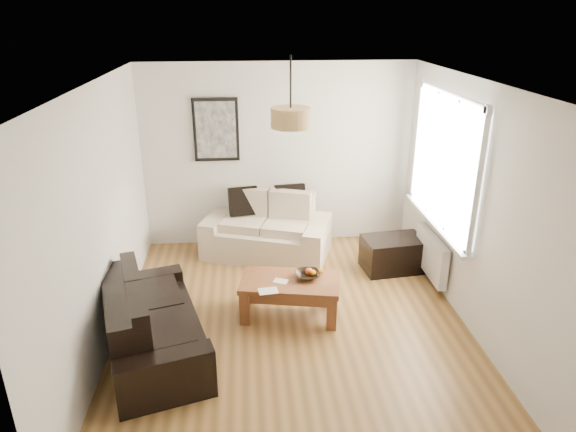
{
  "coord_description": "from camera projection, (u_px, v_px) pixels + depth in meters",
  "views": [
    {
      "loc": [
        -0.47,
        -4.76,
        3.23
      ],
      "look_at": [
        0.0,
        0.6,
        1.05
      ],
      "focal_mm": 31.84,
      "sensor_mm": 36.0,
      "label": 1
    }
  ],
  "objects": [
    {
      "name": "wall_left",
      "position": [
        101.0,
        222.0,
        5.0
      ],
      "size": [
        0.04,
        4.5,
        2.6
      ],
      "primitive_type": null,
      "color": "silver",
      "rests_on": "floor"
    },
    {
      "name": "poster",
      "position": [
        216.0,
        130.0,
        6.99
      ],
      "size": [
        0.62,
        0.04,
        0.87
      ],
      "primitive_type": null,
      "color": "black",
      "rests_on": "wall_back"
    },
    {
      "name": "orange_b",
      "position": [
        321.0,
        271.0,
        5.77
      ],
      "size": [
        0.07,
        0.07,
        0.06
      ],
      "primitive_type": "sphere",
      "rotation": [
        0.0,
        0.0,
        0.02
      ],
      "color": "orange",
      "rests_on": "fruit_bowl"
    },
    {
      "name": "ottoman",
      "position": [
        393.0,
        254.0,
        6.76
      ],
      "size": [
        0.84,
        0.59,
        0.45
      ],
      "primitive_type": "cube",
      "rotation": [
        0.0,
        0.0,
        0.12
      ],
      "color": "black",
      "rests_on": "floor"
    },
    {
      "name": "cushion_right",
      "position": [
        290.0,
        199.0,
        7.21
      ],
      "size": [
        0.43,
        0.19,
        0.42
      ],
      "primitive_type": "cube",
      "rotation": [
        0.0,
        0.0,
        0.15
      ],
      "color": "black",
      "rests_on": "loveseat_cream"
    },
    {
      "name": "wall_back",
      "position": [
        278.0,
        156.0,
        7.23
      ],
      "size": [
        3.8,
        0.04,
        2.6
      ],
      "primitive_type": null,
      "color": "silver",
      "rests_on": "floor"
    },
    {
      "name": "cushion_left",
      "position": [
        243.0,
        201.0,
        7.16
      ],
      "size": [
        0.42,
        0.19,
        0.4
      ],
      "primitive_type": "cube",
      "rotation": [
        0.0,
        0.0,
        0.18
      ],
      "color": "black",
      "rests_on": "loveseat_cream"
    },
    {
      "name": "wall_right",
      "position": [
        475.0,
        209.0,
        5.31
      ],
      "size": [
        0.04,
        4.5,
        2.6
      ],
      "primitive_type": null,
      "color": "silver",
      "rests_on": "floor"
    },
    {
      "name": "fruit_bowl",
      "position": [
        308.0,
        275.0,
        5.7
      ],
      "size": [
        0.29,
        0.29,
        0.07
      ],
      "primitive_type": "imported",
      "rotation": [
        0.0,
        0.0,
        0.07
      ],
      "color": "black",
      "rests_on": "coffee_table"
    },
    {
      "name": "ceiling",
      "position": [
        294.0,
        84.0,
        4.67
      ],
      "size": [
        3.8,
        4.5,
        0.0
      ],
      "primitive_type": null,
      "color": "white",
      "rests_on": "floor"
    },
    {
      "name": "loveseat_cream",
      "position": [
        267.0,
        226.0,
        7.11
      ],
      "size": [
        1.9,
        1.42,
        0.84
      ],
      "primitive_type": null,
      "rotation": [
        0.0,
        0.0,
        -0.33
      ],
      "color": "beige",
      "rests_on": "floor"
    },
    {
      "name": "coffee_table",
      "position": [
        290.0,
        297.0,
        5.75
      ],
      "size": [
        1.18,
        0.79,
        0.44
      ],
      "primitive_type": null,
      "rotation": [
        0.0,
        0.0,
        -0.19
      ],
      "color": "brown",
      "rests_on": "floor"
    },
    {
      "name": "radiator",
      "position": [
        431.0,
        255.0,
        6.39
      ],
      "size": [
        0.1,
        0.9,
        0.52
      ],
      "primitive_type": "cube",
      "color": "white",
      "rests_on": "wall_right"
    },
    {
      "name": "pendant_shade",
      "position": [
        291.0,
        118.0,
        5.08
      ],
      "size": [
        0.4,
        0.4,
        0.2
      ],
      "primitive_type": "cylinder",
      "color": "tan",
      "rests_on": "ceiling"
    },
    {
      "name": "papers",
      "position": [
        268.0,
        291.0,
        5.44
      ],
      "size": [
        0.22,
        0.17,
        0.01
      ],
      "primitive_type": "cube",
      "rotation": [
        0.0,
        0.0,
        0.12
      ],
      "color": "beige",
      "rests_on": "coffee_table"
    },
    {
      "name": "wall_front",
      "position": [
        329.0,
        354.0,
        3.08
      ],
      "size": [
        3.8,
        0.04,
        2.6
      ],
      "primitive_type": null,
      "color": "silver",
      "rests_on": "floor"
    },
    {
      "name": "sofa_leather",
      "position": [
        153.0,
        319.0,
        5.06
      ],
      "size": [
        1.31,
        1.92,
        0.76
      ],
      "primitive_type": null,
      "rotation": [
        0.0,
        0.0,
        1.85
      ],
      "color": "black",
      "rests_on": "floor"
    },
    {
      "name": "floor",
      "position": [
        293.0,
        324.0,
        5.65
      ],
      "size": [
        4.5,
        4.5,
        0.0
      ],
      "primitive_type": "plane",
      "color": "brown",
      "rests_on": "ground"
    },
    {
      "name": "orange_c",
      "position": [
        309.0,
        272.0,
        5.76
      ],
      "size": [
        0.11,
        0.11,
        0.09
      ],
      "primitive_type": "sphere",
      "rotation": [
        0.0,
        0.0,
        0.25
      ],
      "color": "#E64813",
      "rests_on": "fruit_bowl"
    },
    {
      "name": "window_bay",
      "position": [
        446.0,
        161.0,
        5.93
      ],
      "size": [
        0.14,
        1.9,
        1.6
      ],
      "primitive_type": null,
      "color": "white",
      "rests_on": "wall_right"
    },
    {
      "name": "orange_a",
      "position": [
        313.0,
        273.0,
        5.73
      ],
      "size": [
        0.08,
        0.08,
        0.07
      ],
      "primitive_type": "sphere",
      "rotation": [
        0.0,
        0.0,
        0.13
      ],
      "color": "orange",
      "rests_on": "fruit_bowl"
    }
  ]
}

